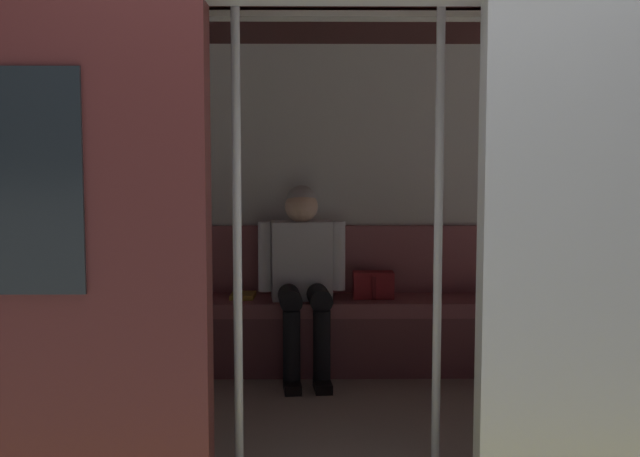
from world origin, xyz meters
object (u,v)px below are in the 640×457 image
at_px(person_seated, 303,267).
at_px(grab_pole_far, 438,240).
at_px(bench_seat, 330,317).
at_px(book, 243,296).
at_px(train_car, 323,136).
at_px(handbag, 373,285).
at_px(grab_pole_door, 237,243).

distance_m(person_seated, grab_pole_far, 1.85).
xyz_separation_m(bench_seat, book, (0.56, -0.08, 0.13)).
relative_size(train_car, grab_pole_far, 3.06).
bearing_deg(handbag, book, -1.30).
xyz_separation_m(train_car, person_seated, (0.11, -1.01, -0.80)).
height_order(train_car, handbag, train_car).
relative_size(person_seated, grab_pole_far, 0.57).
relative_size(train_car, person_seated, 5.33).
height_order(person_seated, grab_pole_door, grab_pole_door).
bearing_deg(grab_pole_far, handbag, -86.02).
distance_m(train_car, grab_pole_door, 1.00).
distance_m(person_seated, grab_pole_door, 1.89).
relative_size(person_seated, book, 5.46).
distance_m(train_car, person_seated, 1.29).
height_order(book, grab_pole_far, grab_pole_far).
xyz_separation_m(bench_seat, person_seated, (0.17, 0.05, 0.33)).
xyz_separation_m(bench_seat, handbag, (-0.28, -0.06, 0.20)).
xyz_separation_m(train_car, grab_pole_door, (0.35, 0.83, -0.44)).
distance_m(handbag, grab_pole_far, 1.90).
relative_size(train_car, book, 29.09).
relative_size(person_seated, handbag, 4.62).
bearing_deg(person_seated, handbag, -165.74).
bearing_deg(grab_pole_far, train_car, -56.45).
distance_m(grab_pole_door, grab_pole_far, 0.83).
xyz_separation_m(person_seated, grab_pole_far, (-0.58, 1.72, 0.36)).
height_order(handbag, grab_pole_door, grab_pole_door).
bearing_deg(person_seated, grab_pole_door, 82.64).
relative_size(handbag, book, 1.18).
height_order(bench_seat, grab_pole_door, grab_pole_door).
xyz_separation_m(grab_pole_door, grab_pole_far, (-0.82, -0.12, 0.00)).
height_order(bench_seat, book, book).
xyz_separation_m(book, grab_pole_far, (-0.97, 1.85, 0.56)).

